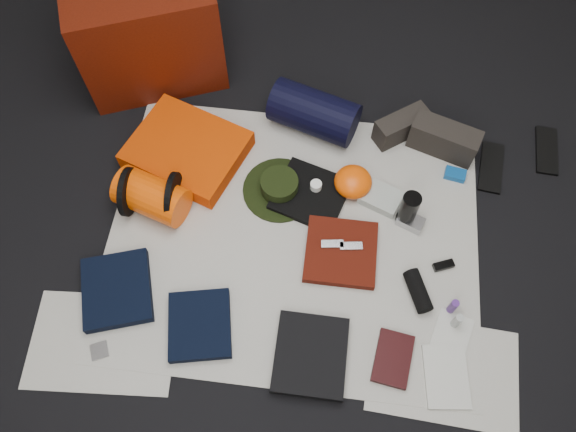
# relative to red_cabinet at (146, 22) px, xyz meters

# --- Properties ---
(floor) EXTENTS (4.50, 4.50, 0.02)m
(floor) POSITION_rel_red_cabinet_xyz_m (0.82, -0.91, -0.28)
(floor) COLOR black
(floor) RESTS_ON ground
(newspaper_mat) EXTENTS (1.60, 1.30, 0.01)m
(newspaper_mat) POSITION_rel_red_cabinet_xyz_m (0.82, -0.91, -0.27)
(newspaper_mat) COLOR silver
(newspaper_mat) RESTS_ON floor
(newspaper_sheet_front_left) EXTENTS (0.61, 0.44, 0.00)m
(newspaper_sheet_front_left) POSITION_rel_red_cabinet_xyz_m (0.12, -1.46, -0.27)
(newspaper_sheet_front_left) COLOR silver
(newspaper_sheet_front_left) RESTS_ON floor
(newspaper_sheet_front_right) EXTENTS (0.60, 0.43, 0.00)m
(newspaper_sheet_front_right) POSITION_rel_red_cabinet_xyz_m (1.47, -1.41, -0.27)
(newspaper_sheet_front_right) COLOR silver
(newspaper_sheet_front_right) RESTS_ON floor
(red_cabinet) EXTENTS (0.80, 0.74, 0.54)m
(red_cabinet) POSITION_rel_red_cabinet_xyz_m (0.00, 0.00, 0.00)
(red_cabinet) COLOR #521206
(red_cabinet) RESTS_ON floor
(sleeping_pad) EXTENTS (0.60, 0.55, 0.09)m
(sleeping_pad) POSITION_rel_red_cabinet_xyz_m (0.28, -0.55, -0.22)
(sleeping_pad) COLOR #D83C02
(sleeping_pad) RESTS_ON newspaper_mat
(stuff_sack) EXTENTS (0.35, 0.26, 0.18)m
(stuff_sack) POSITION_rel_red_cabinet_xyz_m (0.19, -0.84, -0.17)
(stuff_sack) COLOR #F64D04
(stuff_sack) RESTS_ON newspaper_mat
(sack_strap_left) EXTENTS (0.02, 0.22, 0.22)m
(sack_strap_left) POSITION_rel_red_cabinet_xyz_m (0.09, -0.84, -0.16)
(sack_strap_left) COLOR black
(sack_strap_left) RESTS_ON newspaper_mat
(sack_strap_right) EXTENTS (0.02, 0.22, 0.22)m
(sack_strap_right) POSITION_rel_red_cabinet_xyz_m (0.29, -0.84, -0.16)
(sack_strap_right) COLOR black
(sack_strap_right) RESTS_ON newspaper_mat
(navy_duffel) EXTENTS (0.45, 0.32, 0.21)m
(navy_duffel) POSITION_rel_red_cabinet_xyz_m (0.84, -0.31, -0.16)
(navy_duffel) COLOR black
(navy_duffel) RESTS_ON newspaper_mat
(boonie_brim) EXTENTS (0.39, 0.39, 0.01)m
(boonie_brim) POSITION_rel_red_cabinet_xyz_m (0.73, -0.69, -0.26)
(boonie_brim) COLOR black
(boonie_brim) RESTS_ON newspaper_mat
(boonie_crown) EXTENTS (0.17, 0.17, 0.08)m
(boonie_crown) POSITION_rel_red_cabinet_xyz_m (0.73, -0.69, -0.22)
(boonie_crown) COLOR black
(boonie_crown) RESTS_ON boonie_brim
(hiking_boot_left) EXTENTS (0.27, 0.23, 0.13)m
(hiking_boot_left) POSITION_rel_red_cabinet_xyz_m (1.26, -0.31, -0.20)
(hiking_boot_left) COLOR #28231F
(hiking_boot_left) RESTS_ON newspaper_mat
(hiking_boot_right) EXTENTS (0.33, 0.21, 0.16)m
(hiking_boot_right) POSITION_rel_red_cabinet_xyz_m (1.45, -0.37, -0.19)
(hiking_boot_right) COLOR #28231F
(hiking_boot_right) RESTS_ON newspaper_mat
(flip_flop_left) EXTENTS (0.13, 0.28, 0.02)m
(flip_flop_left) POSITION_rel_red_cabinet_xyz_m (1.69, -0.45, -0.26)
(flip_flop_left) COLOR black
(flip_flop_left) RESTS_ON floor
(flip_flop_right) EXTENTS (0.11, 0.27, 0.01)m
(flip_flop_right) POSITION_rel_red_cabinet_xyz_m (1.95, -0.32, -0.26)
(flip_flop_right) COLOR black
(flip_flop_right) RESTS_ON floor
(trousers_navy_a) EXTENTS (0.36, 0.38, 0.05)m
(trousers_navy_a) POSITION_rel_red_cabinet_xyz_m (0.12, -1.25, -0.24)
(trousers_navy_a) COLOR black
(trousers_navy_a) RESTS_ON newspaper_mat
(trousers_navy_b) EXTENTS (0.30, 0.32, 0.04)m
(trousers_navy_b) POSITION_rel_red_cabinet_xyz_m (0.49, -1.36, -0.24)
(trousers_navy_b) COLOR black
(trousers_navy_b) RESTS_ON newspaper_mat
(trousers_charcoal) EXTENTS (0.28, 0.32, 0.05)m
(trousers_charcoal) POSITION_rel_red_cabinet_xyz_m (0.94, -1.42, -0.24)
(trousers_charcoal) COLOR black
(trousers_charcoal) RESTS_ON newspaper_mat
(black_tshirt) EXTENTS (0.38, 0.36, 0.03)m
(black_tshirt) POSITION_rel_red_cabinet_xyz_m (0.87, -0.70, -0.25)
(black_tshirt) COLOR black
(black_tshirt) RESTS_ON newspaper_mat
(red_shirt) EXTENTS (0.30, 0.30, 0.04)m
(red_shirt) POSITION_rel_red_cabinet_xyz_m (1.03, -0.97, -0.24)
(red_shirt) COLOR #4A1108
(red_shirt) RESTS_ON newspaper_mat
(orange_stuff_sack) EXTENTS (0.20, 0.20, 0.11)m
(orange_stuff_sack) POSITION_rel_red_cabinet_xyz_m (1.05, -0.64, -0.21)
(orange_stuff_sack) COLOR #F64D04
(orange_stuff_sack) RESTS_ON newspaper_mat
(first_aid_pouch) EXTENTS (0.21, 0.19, 0.04)m
(first_aid_pouch) POSITION_rel_red_cabinet_xyz_m (1.19, -0.68, -0.24)
(first_aid_pouch) COLOR #9DA49C
(first_aid_pouch) RESTS_ON newspaper_mat
(water_bottle) EXTENTS (0.09, 0.09, 0.20)m
(water_bottle) POSITION_rel_red_cabinet_xyz_m (1.29, -0.77, -0.16)
(water_bottle) COLOR black
(water_bottle) RESTS_ON newspaper_mat
(speaker) EXTENTS (0.13, 0.19, 0.07)m
(speaker) POSITION_rel_red_cabinet_xyz_m (1.36, -1.11, -0.23)
(speaker) COLOR black
(speaker) RESTS_ON newspaper_mat
(compact_camera) EXTENTS (0.13, 0.11, 0.05)m
(compact_camera) POSITION_rel_red_cabinet_xyz_m (1.32, -0.79, -0.24)
(compact_camera) COLOR #AEADB2
(compact_camera) RESTS_ON newspaper_mat
(cyan_case) EXTENTS (0.10, 0.08, 0.03)m
(cyan_case) POSITION_rel_red_cabinet_xyz_m (1.52, -0.52, -0.25)
(cyan_case) COLOR #0F4C91
(cyan_case) RESTS_ON newspaper_mat
(toiletry_purple) EXTENTS (0.03, 0.03, 0.09)m
(toiletry_purple) POSITION_rel_red_cabinet_xyz_m (1.49, -1.16, -0.22)
(toiletry_purple) COLOR #4E267B
(toiletry_purple) RESTS_ON newspaper_mat
(toiletry_clear) EXTENTS (0.04, 0.04, 0.10)m
(toiletry_clear) POSITION_rel_red_cabinet_xyz_m (1.51, -1.22, -0.22)
(toiletry_clear) COLOR #A1A5A2
(toiletry_clear) RESTS_ON newspaper_mat
(paperback_book) EXTENTS (0.17, 0.23, 0.03)m
(paperback_book) POSITION_rel_red_cabinet_xyz_m (1.27, -1.39, -0.25)
(paperback_book) COLOR black
(paperback_book) RESTS_ON newspaper_mat
(map_booklet) EXTENTS (0.19, 0.26, 0.01)m
(map_booklet) POSITION_rel_red_cabinet_xyz_m (1.48, -1.44, -0.26)
(map_booklet) COLOR beige
(map_booklet) RESTS_ON newspaper_mat
(map_printout) EXTENTS (0.19, 0.21, 0.01)m
(map_printout) POSITION_rel_red_cabinet_xyz_m (1.50, -1.27, -0.26)
(map_printout) COLOR beige
(map_printout) RESTS_ON newspaper_mat
(sunglasses) EXTENTS (0.10, 0.07, 0.02)m
(sunglasses) POSITION_rel_red_cabinet_xyz_m (1.47, -0.97, -0.25)
(sunglasses) COLOR black
(sunglasses) RESTS_ON newspaper_mat
(key_cluster) EXTENTS (0.09, 0.09, 0.01)m
(key_cluster) POSITION_rel_red_cabinet_xyz_m (0.11, -1.50, -0.26)
(key_cluster) COLOR #AEADB2
(key_cluster) RESTS_ON newspaper_mat
(tape_roll) EXTENTS (0.05, 0.05, 0.03)m
(tape_roll) POSITION_rel_red_cabinet_xyz_m (0.89, -0.67, -0.22)
(tape_roll) COLOR white
(tape_roll) RESTS_ON black_tshirt
(energy_bar_a) EXTENTS (0.10, 0.05, 0.01)m
(energy_bar_a) POSITION_rel_red_cabinet_xyz_m (0.99, -0.95, -0.22)
(energy_bar_a) COLOR #AEADB2
(energy_bar_a) RESTS_ON red_shirt
(energy_bar_b) EXTENTS (0.10, 0.05, 0.01)m
(energy_bar_b) POSITION_rel_red_cabinet_xyz_m (1.07, -0.95, -0.22)
(energy_bar_b) COLOR #AEADB2
(energy_bar_b) RESTS_ON red_shirt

